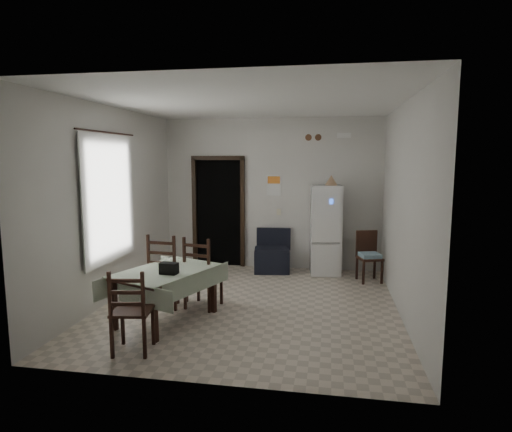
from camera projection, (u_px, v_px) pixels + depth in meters
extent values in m
plane|color=beige|center=(250.00, 305.00, 6.27)|extent=(4.50, 4.50, 0.00)
cube|color=black|center=(222.00, 212.00, 8.71)|extent=(0.90, 0.45, 2.10)
cube|color=black|center=(195.00, 213.00, 8.56)|extent=(0.08, 0.10, 2.18)
cube|color=black|center=(243.00, 214.00, 8.39)|extent=(0.08, 0.10, 2.18)
cube|color=black|center=(218.00, 158.00, 8.33)|extent=(1.06, 0.10, 0.08)
cube|color=silver|center=(103.00, 199.00, 6.23)|extent=(0.10, 1.20, 1.60)
cube|color=silver|center=(110.00, 199.00, 6.21)|extent=(0.02, 1.45, 1.85)
cylinder|color=black|center=(107.00, 132.00, 6.08)|extent=(0.02, 1.60, 0.02)
cube|color=white|center=(274.00, 185.00, 8.23)|extent=(0.28, 0.02, 0.40)
cube|color=orange|center=(274.00, 180.00, 8.21)|extent=(0.24, 0.01, 0.14)
cube|color=beige|center=(279.00, 212.00, 8.28)|extent=(0.08, 0.02, 0.12)
cylinder|color=brown|center=(308.00, 137.00, 8.00)|extent=(0.12, 0.03, 0.12)
cylinder|color=brown|center=(318.00, 137.00, 7.97)|extent=(0.12, 0.03, 0.12)
cube|color=white|center=(344.00, 135.00, 7.86)|extent=(0.25, 0.07, 0.09)
cone|color=tan|center=(331.00, 180.00, 7.70)|extent=(0.24, 0.24, 0.18)
cube|color=black|center=(169.00, 268.00, 5.38)|extent=(0.23, 0.15, 0.14)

